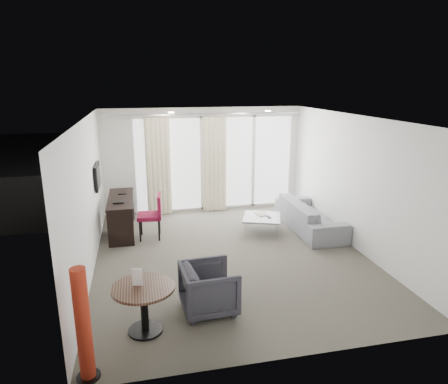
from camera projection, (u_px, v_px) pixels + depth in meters
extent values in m
cube|color=#4D483F|center=(231.00, 256.00, 7.62)|extent=(5.00, 6.00, 0.00)
cube|color=white|center=(231.00, 118.00, 6.92)|extent=(5.00, 6.00, 0.00)
cube|color=silver|center=(88.00, 198.00, 6.75)|extent=(0.00, 6.00, 2.60)
cube|color=silver|center=(355.00, 183.00, 7.79)|extent=(0.00, 6.00, 2.60)
cube|color=silver|center=(293.00, 259.00, 4.45)|extent=(5.00, 0.00, 2.60)
cylinder|color=#FFE0B2|center=(171.00, 113.00, 8.24)|extent=(0.12, 0.12, 0.02)
cylinder|color=#FFE0B2|center=(268.00, 111.00, 8.68)|extent=(0.12, 0.12, 0.02)
cylinder|color=#A72B17|center=(83.00, 325.00, 4.31)|extent=(0.33, 0.33, 1.34)
imported|color=#2D2D34|center=(209.00, 288.00, 5.71)|extent=(0.82, 0.80, 0.70)
imported|color=slate|center=(310.00, 215.00, 8.91)|extent=(0.86, 2.21, 0.65)
cube|color=#4D4D50|center=(206.00, 195.00, 11.93)|extent=(5.60, 3.00, 0.12)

